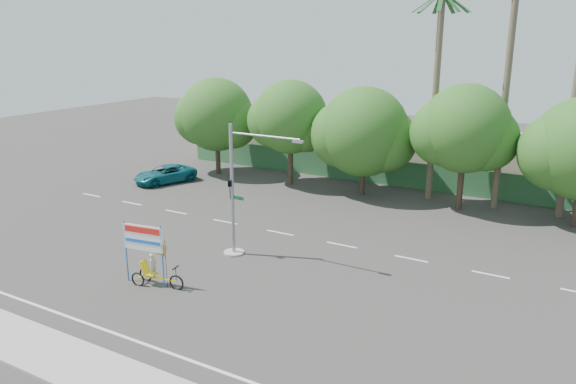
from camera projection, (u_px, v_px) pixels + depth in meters
The scene contains 14 objects.
ground at pixel (228, 292), 25.57m from camera, with size 120.00×120.00×0.00m, color #33302D.
sidewalk_near at pixel (100, 375), 19.30m from camera, with size 50.00×2.40×0.12m, color gray.
fence at pixel (392, 173), 43.21m from camera, with size 38.00×0.08×2.00m, color #336B3D.
building_left at pixel (305, 139), 51.50m from camera, with size 12.00×8.00×4.00m, color #B6A590.
building_right at pixel (512, 163), 42.90m from camera, with size 14.00×8.00×3.60m, color #B6A590.
tree_far_left at pixel (216, 117), 46.02m from camera, with size 7.14×6.00×7.96m.
tree_left at pixel (290, 120), 42.58m from camera, with size 6.66×5.60×8.07m.
tree_center at pixel (363, 134), 39.86m from camera, with size 7.62×6.40×7.85m.
tree_right at pixel (464, 132), 36.28m from camera, with size 6.90×5.80×8.36m.
palm_tall at pixel (510, 48), 35.12m from camera, with size 3.73×3.79×17.45m.
palm_short at pixel (437, 72), 37.72m from camera, with size 3.73×3.79×14.45m.
traffic_signal at pixel (237, 202), 29.15m from camera, with size 4.72×1.10×7.00m.
trike_billboard at pixel (150, 260), 26.02m from camera, with size 3.09×0.93×3.06m.
pickup_truck at pixel (165, 174), 44.18m from camera, with size 2.25×4.88×1.36m, color #0E5C67.
Camera 1 is at (14.03, -18.86, 11.38)m, focal length 35.00 mm.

